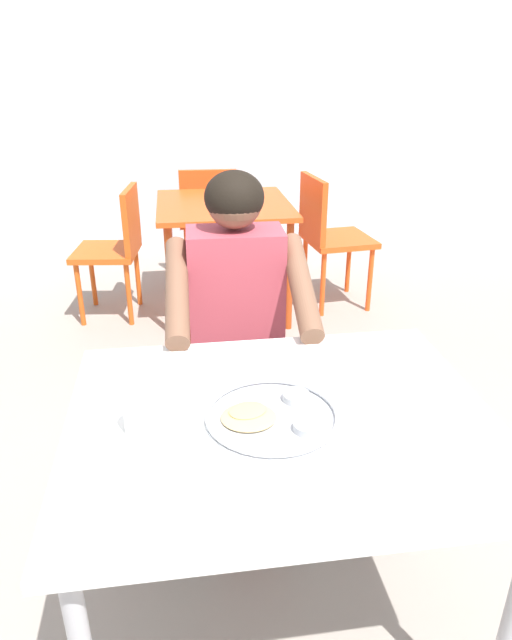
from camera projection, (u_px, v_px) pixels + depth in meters
name	position (u px, v px, depth m)	size (l,w,h in m)	color
back_wall	(192.00, 35.00, 4.37)	(12.00, 0.12, 3.40)	silver
table_foreground	(282.00, 441.00, 1.44)	(1.06, 0.85, 0.73)	white
thali_tray	(272.00, 415.00, 1.39)	(0.33, 0.33, 0.03)	#B7BABF
drinking_cup	(138.00, 413.00, 1.33)	(0.07, 0.07, 0.10)	white
chair_foreground	(234.00, 338.00, 2.29)	(0.45, 0.40, 0.86)	red
diner_foreground	(238.00, 312.00, 2.00)	(0.50, 0.56, 1.20)	black
table_background_red	(224.00, 216.00, 3.59)	(0.83, 0.88, 0.71)	#E04C19
chair_red_left	(117.00, 243.00, 3.55)	(0.43, 0.45, 0.83)	#CA5018
chair_red_right	(328.00, 231.00, 3.69)	(0.46, 0.48, 0.87)	#EB4D19
chair_red_far	(209.00, 214.00, 4.23)	(0.44, 0.41, 0.82)	#F04D1A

